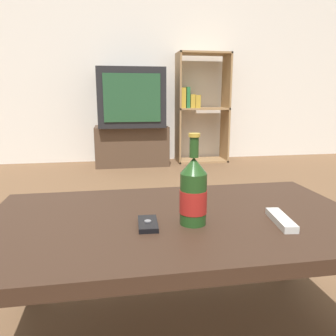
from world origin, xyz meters
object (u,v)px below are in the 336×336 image
bookshelf (199,106)px  television (131,98)px  cell_phone (148,224)px  tv_stand (132,145)px  beer_bottle (193,192)px  remote_control (281,220)px

bookshelf → television: bearing=-175.0°
television → cell_phone: (-0.12, -2.80, -0.33)m
television → bookshelf: 0.80m
tv_stand → bookshelf: (0.79, 0.07, 0.43)m
bookshelf → cell_phone: size_ratio=11.23×
tv_stand → television: (0.00, -0.00, 0.53)m
tv_stand → bookshelf: bearing=4.7°
bookshelf → tv_stand: bearing=-175.3°
tv_stand → cell_phone: (-0.12, -2.81, 0.19)m
tv_stand → cell_phone: bearing=-92.4°
bookshelf → cell_phone: bookshelf is taller
beer_bottle → cell_phone: size_ratio=2.37×
beer_bottle → cell_phone: (-0.13, 0.00, -0.09)m
bookshelf → beer_bottle: bookshelf is taller
tv_stand → remote_control: bearing=-84.6°
bookshelf → beer_bottle: size_ratio=4.74×
remote_control → tv_stand: bearing=102.9°
cell_phone → remote_control: 0.39m
tv_stand → television: size_ratio=1.14×
tv_stand → bookshelf: bookshelf is taller
beer_bottle → remote_control: bearing=-9.0°
bookshelf → remote_control: bearing=-100.2°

